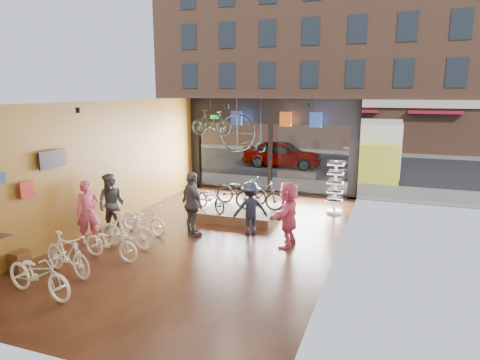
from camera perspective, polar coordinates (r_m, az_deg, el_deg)
The scene contains 34 objects.
ground_plane at distance 12.34m, azimuth -3.82°, elevation -7.69°, with size 7.00×12.00×0.04m, color black.
ceiling at distance 11.64m, azimuth -4.08°, elevation 10.42°, with size 7.00×12.00×0.04m, color black.
wall_left at distance 13.64m, azimuth -17.61°, elevation 1.98°, with size 0.04×12.00×3.80m, color olive.
wall_right at distance 10.93m, azimuth 13.20°, elevation -0.09°, with size 0.04×12.00×3.80m, color beige.
wall_back at distance 6.96m, azimuth -24.55°, elevation -7.64°, with size 7.00×0.04×3.80m, color beige.
storefront at distance 17.44m, azimuth 4.06°, elevation 4.53°, with size 7.00×0.26×3.80m, color black, non-canonical shape.
exit_sign at distance 18.02m, azimuth -3.43°, elevation 8.44°, with size 0.35×0.06×0.18m, color #198C26.
street_road at distance 26.39m, azimuth 9.38°, elevation 2.67°, with size 30.00×18.00×0.02m, color black.
sidewalk_near at distance 18.89m, azimuth 4.98°, elevation -0.59°, with size 30.00×2.40×0.12m, color slate.
sidewalk_far at distance 30.28m, azimuth 10.79°, elevation 3.91°, with size 30.00×2.00×0.12m, color slate.
opposite_building at distance 32.62m, azimuth 12.02°, elevation 16.63°, with size 26.00×5.00×14.00m, color brown.
street_car at distance 23.60m, azimuth 5.66°, elevation 3.52°, with size 1.72×4.27×1.46m, color gray.
box_truck at distance 21.83m, azimuth 17.83°, elevation 3.85°, with size 2.19×6.58×2.59m, color silver, non-canonical shape.
floor_bike_0 at distance 9.71m, azimuth -25.25°, elevation -11.25°, with size 0.63×1.81×0.95m, color silver.
floor_bike_1 at distance 10.51m, azimuth -22.04°, elevation -9.15°, with size 0.46×1.63×0.98m, color silver.
floor_bike_2 at distance 11.11m, azimuth -16.85°, elevation -8.01°, with size 0.56×1.61×0.85m, color silver.
floor_bike_3 at distance 11.71m, azimuth -14.85°, elevation -6.51°, with size 0.46×1.64×0.99m, color silver.
floor_bike_4 at distance 12.80m, azimuth -12.71°, elevation -5.13°, with size 0.57×1.64×0.86m, color silver.
display_platform at distance 14.03m, azimuth 0.06°, elevation -4.54°, with size 2.40×1.80×0.30m, color #462919.
display_bike_left at distance 13.78m, azimuth -3.88°, elevation -2.45°, with size 0.54×1.56×0.82m, color black.
display_bike_mid at distance 13.81m, azimuth 2.64°, elevation -2.09°, with size 0.45×1.61×0.97m, color black.
display_bike_right at distance 14.51m, azimuth 0.17°, elevation -1.41°, with size 0.64×1.83×0.96m, color black.
customer_0 at distance 12.34m, azimuth -19.59°, elevation -4.05°, with size 0.63×0.42×1.74m, color #CC4C72.
customer_1 at distance 12.89m, azimuth -16.78°, elevation -3.11°, with size 0.87×0.67×1.78m, color #3F3F44.
customer_2 at distance 12.22m, azimuth -6.35°, elevation -3.23°, with size 1.10×0.46×1.88m, color #3F3F44.
customer_3 at distance 12.30m, azimuth 1.40°, elevation -3.82°, with size 1.01×0.58×1.57m, color #161C33.
customer_5 at distance 11.44m, azimuth 6.45°, elevation -4.54°, with size 1.65×0.52×1.78m, color #CC4C72.
sunglasses_rack at distance 14.79m, azimuth 12.57°, elevation -0.95°, with size 0.53×0.44×1.81m, color white, non-canonical shape.
wall_merch at distance 11.15m, azimuth -27.78°, elevation -4.09°, with size 0.40×2.40×2.60m, color navy, non-canonical shape.
penny_farthing at distance 16.00m, azimuth 0.58°, elevation 6.07°, with size 1.77×0.06×1.41m, color black, non-canonical shape.
hung_bike at distance 16.27m, azimuth -3.94°, elevation 7.64°, with size 0.45×1.58×0.95m, color black.
jersey_left at distance 16.93m, azimuth -0.49°, elevation 8.25°, with size 0.45×0.03×0.55m, color #1E3F99.
jersey_mid at distance 16.35m, azimuth 6.09°, elevation 8.06°, with size 0.45×0.03×0.55m, color #CC5919.
jersey_right at distance 16.12m, azimuth 10.05°, elevation 7.90°, with size 0.45×0.03×0.55m, color #1E3F99.
Camera 1 is at (4.72, -10.64, 4.08)m, focal length 32.00 mm.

